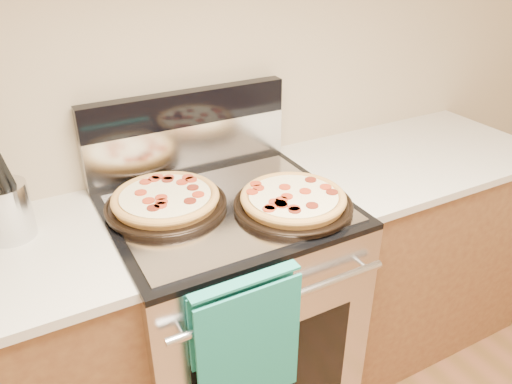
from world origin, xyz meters
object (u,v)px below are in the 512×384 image
pepperoni_pizza_back (166,200)px  range_body (229,313)px  utensil_crock (7,211)px  pepperoni_pizza_front (293,201)px

pepperoni_pizza_back → range_body: bearing=-20.1°
range_body → utensil_crock: size_ratio=5.24×
pepperoni_pizza_back → pepperoni_pizza_front: same height
range_body → utensil_crock: 0.85m
pepperoni_pizza_front → range_body: bearing=144.2°
pepperoni_pizza_front → pepperoni_pizza_back: bearing=151.5°
utensil_crock → pepperoni_pizza_back: bearing=-10.5°
range_body → pepperoni_pizza_back: bearing=159.9°
range_body → pepperoni_pizza_front: pepperoni_pizza_front is taller
pepperoni_pizza_front → utensil_crock: 0.86m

